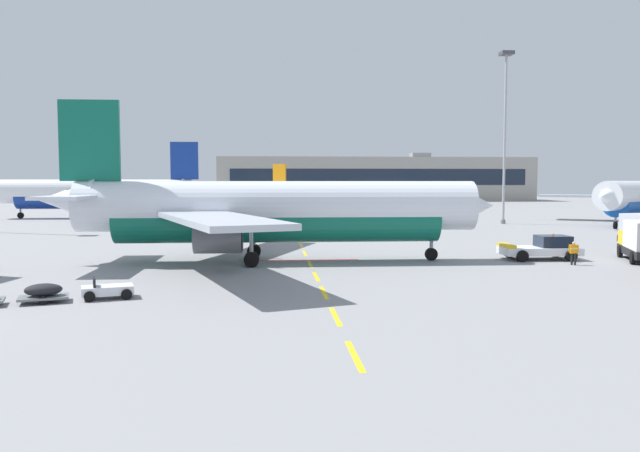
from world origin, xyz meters
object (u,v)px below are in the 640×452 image
airliner_foreground (271,211)px  apron_light_mast_far (505,117)px  pushback_tug (542,248)px  airliner_far_right (100,194)px  ground_crew_worker (574,252)px  baggage_train (44,292)px  airliner_mid_left (319,198)px

airliner_foreground → apron_light_mast_far: apron_light_mast_far is taller
pushback_tug → airliner_far_right: bearing=130.1°
apron_light_mast_far → ground_crew_worker: bearing=-104.7°
airliner_foreground → airliner_far_right: bearing=115.7°
airliner_foreground → ground_crew_worker: 22.76m
airliner_foreground → apron_light_mast_far: bearing=50.1°
ground_crew_worker → baggage_train: bearing=-161.1°
airliner_mid_left → airliner_far_right: 37.82m
pushback_tug → apron_light_mast_far: bearing=73.0°
airliner_foreground → ground_crew_worker: size_ratio=19.81×
airliner_foreground → airliner_far_right: 65.53m
airliner_mid_left → airliner_far_right: airliner_far_right is taller
pushback_tug → airliner_mid_left: bearing=100.8°
pushback_tug → ground_crew_worker: size_ratio=3.47×
pushback_tug → baggage_train: (-33.03, -14.96, -0.38)m
pushback_tug → apron_light_mast_far: 44.99m
baggage_train → airliner_far_right: bearing=102.7°
airliner_far_right → baggage_train: airliner_far_right is taller
airliner_foreground → apron_light_mast_far: size_ratio=1.40×
airliner_mid_left → apron_light_mast_far: 37.29m
airliner_far_right → baggage_train: (16.79, -74.21, -3.61)m
pushback_tug → apron_light_mast_far: apron_light_mast_far is taller
baggage_train → airliner_foreground: bearing=52.5°
airliner_far_right → ground_crew_worker: size_ratio=20.77×
pushback_tug → ground_crew_worker: bearing=-75.7°
airliner_foreground → ground_crew_worker: bearing=-9.1°
pushback_tug → baggage_train: bearing=-155.6°
airliner_mid_left → apron_light_mast_far: size_ratio=0.94×
baggage_train → apron_light_mast_far: 73.42m
airliner_far_right → apron_light_mast_far: size_ratio=1.47×
baggage_train → ground_crew_worker: ground_crew_worker is taller
airliner_foreground → baggage_train: bearing=-127.5°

